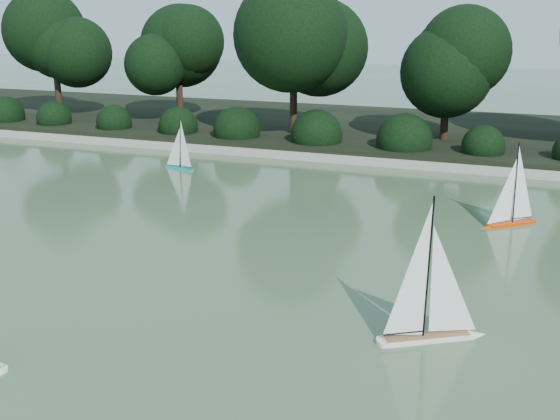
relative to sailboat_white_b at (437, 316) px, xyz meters
The scene contains 8 objects.
ground 2.58m from the sailboat_white_b, behind, with size 80.00×80.00×0.00m, color #3D5332.
pond_coping 9.11m from the sailboat_white_b, 106.26° to the left, with size 40.00×0.35×0.18m, color gray.
far_bank 13.00m from the sailboat_white_b, 101.32° to the left, with size 40.00×8.00×0.30m, color black.
tree_line 11.50m from the sailboat_white_b, 96.73° to the left, with size 26.31×3.93×4.39m.
shrub_hedge 9.98m from the sailboat_white_b, 104.81° to the left, with size 29.10×1.10×1.10m.
sailboat_white_b is the anchor object (origin of this frame).
sailboat_orange 4.83m from the sailboat_white_b, 84.49° to the left, with size 0.92×0.85×1.52m.
sailboat_teal 9.72m from the sailboat_white_b, 136.18° to the left, with size 0.93×0.37×1.27m.
Camera 1 is at (3.48, -7.08, 3.58)m, focal length 45.00 mm.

